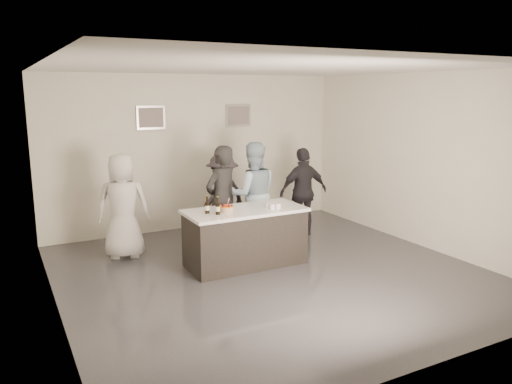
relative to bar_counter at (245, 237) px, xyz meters
The scene contains 19 objects.
floor 0.70m from the bar_counter, 69.48° to the right, with size 6.00×6.00×0.00m, color #3D3D42.
ceiling 2.61m from the bar_counter, 69.48° to the right, with size 6.00×6.00×0.00m, color white.
wall_back 2.72m from the bar_counter, 85.69° to the left, with size 6.00×0.04×3.00m, color silver.
wall_front 3.66m from the bar_counter, 86.93° to the right, with size 6.00×0.04×3.00m, color silver.
wall_left 3.04m from the bar_counter, 169.87° to the right, with size 0.04×6.00×3.00m, color silver.
wall_right 3.39m from the bar_counter, ahead, with size 0.04×6.00×3.00m, color silver.
picture_left 3.11m from the bar_counter, 106.09° to the left, with size 0.54×0.04×0.44m, color #B2B2B7.
picture_right 3.21m from the bar_counter, 66.20° to the left, with size 0.54×0.04×0.44m, color #B2B2B7.
bar_counter is the anchor object (origin of this frame).
cake 0.59m from the bar_counter, behind, with size 0.21×0.21×0.08m, color orange.
beer_bottle_a 0.85m from the bar_counter, behind, with size 0.07×0.07×0.26m, color black.
beer_bottle_b 0.78m from the bar_counter, 166.94° to the right, with size 0.07×0.07×0.26m, color black.
tumbler_cluster 0.66m from the bar_counter, 18.48° to the right, with size 0.19×0.19×0.08m, color orange.
candles 0.66m from the bar_counter, 140.13° to the right, with size 0.24×0.08×0.01m, color pink.
person_main_black 0.85m from the bar_counter, 96.21° to the left, with size 0.66×0.44×1.82m, color black.
person_main_blue 1.13m from the bar_counter, 55.84° to the left, with size 0.89×0.69×1.83m, color #A2C0D4.
person_guest_left 2.06m from the bar_counter, 141.25° to the left, with size 0.84×0.55×1.72m, color silver.
person_guest_right 2.04m from the bar_counter, 30.23° to the left, with size 0.97×0.40×1.66m, color #26242A.
person_guest_back 1.52m from the bar_counter, 79.46° to the left, with size 1.02×0.58×1.57m, color #353039.
Camera 1 is at (-3.53, -6.18, 2.68)m, focal length 35.00 mm.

